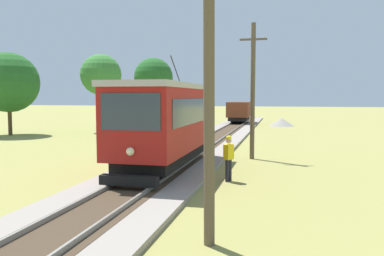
% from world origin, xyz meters
% --- Properties ---
extents(red_tram, '(2.60, 8.54, 4.79)m').
position_xyz_m(red_tram, '(0.00, 17.70, 2.19)').
color(red_tram, maroon).
rests_on(red_tram, rail_right).
extents(freight_car, '(2.40, 5.20, 2.31)m').
position_xyz_m(freight_car, '(0.00, 46.94, 1.56)').
color(freight_car, brown).
rests_on(freight_car, rail_right).
extents(utility_pole_near_tram, '(1.40, 0.46, 8.12)m').
position_xyz_m(utility_pole_near_tram, '(3.38, 9.77, 4.16)').
color(utility_pole_near_tram, brown).
rests_on(utility_pole_near_tram, ground).
extents(utility_pole_mid, '(1.40, 0.31, 7.05)m').
position_xyz_m(utility_pole_mid, '(3.38, 22.12, 3.62)').
color(utility_pole_mid, brown).
rests_on(utility_pole_mid, ground).
extents(gravel_pile, '(2.78, 2.78, 0.90)m').
position_xyz_m(gravel_pile, '(4.83, 45.63, 0.45)').
color(gravel_pile, gray).
rests_on(gravel_pile, ground).
extents(second_worker, '(0.39, 0.45, 1.78)m').
position_xyz_m(second_worker, '(2.92, 16.38, 0.98)').
color(second_worker, black).
rests_on(second_worker, ground).
extents(tree_left_near, '(4.28, 4.28, 7.52)m').
position_xyz_m(tree_left_near, '(-9.06, 42.83, 5.36)').
color(tree_left_near, '#4C3823').
rests_on(tree_left_near, ground).
extents(tree_right_near, '(3.75, 3.75, 7.14)m').
position_xyz_m(tree_right_near, '(-11.43, 34.86, 5.24)').
color(tree_right_near, '#4C3823').
rests_on(tree_right_near, ground).
extents(tree_left_far, '(5.00, 5.00, 6.94)m').
position_xyz_m(tree_left_far, '(-17.47, 30.03, 4.43)').
color(tree_left_far, '#4C3823').
rests_on(tree_left_far, ground).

